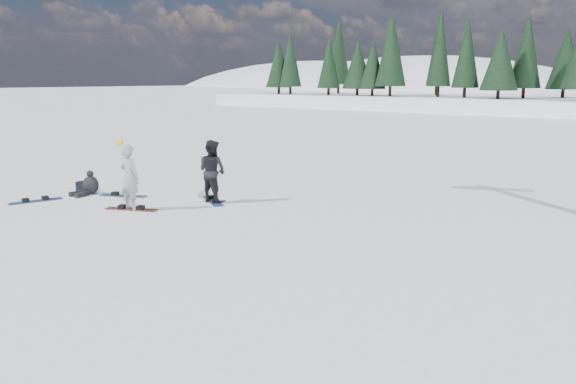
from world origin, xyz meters
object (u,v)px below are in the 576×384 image
(gear_bag, at_px, (84,186))
(snowboard_loose_c, at_px, (123,196))
(snowboarder_man, at_px, (212,171))
(seated_rider, at_px, (89,185))
(snowboarder_woman, at_px, (130,177))
(snowboard_loose_a, at_px, (36,201))

(gear_bag, relative_size, snowboard_loose_c, 0.30)
(snowboarder_man, height_order, gear_bag, snowboarder_man)
(snowboarder_man, height_order, seated_rider, snowboarder_man)
(seated_rider, bearing_deg, snowboarder_woman, -13.91)
(seated_rider, height_order, snowboard_loose_a, seated_rider)
(gear_bag, xyz_separation_m, snowboard_loose_a, (0.36, -1.87, -0.14))
(seated_rider, height_order, gear_bag, seated_rider)
(seated_rider, relative_size, snowboard_loose_a, 0.61)
(snowboarder_man, xyz_separation_m, snowboard_loose_c, (-2.77, -1.17, -0.91))
(snowboarder_woman, bearing_deg, snowboard_loose_a, 16.06)
(snowboarder_woman, xyz_separation_m, seated_rider, (-2.83, 0.54, -0.63))
(snowboarder_woman, height_order, snowboarder_man, snowboarder_woman)
(gear_bag, bearing_deg, snowboarder_man, 16.82)
(snowboard_loose_c, bearing_deg, gear_bag, 160.22)
(snowboarder_woman, distance_m, snowboard_loose_c, 2.20)
(snowboard_loose_c, bearing_deg, snowboard_loose_a, -151.33)
(snowboarder_woman, height_order, seated_rider, snowboarder_woman)
(snowboard_loose_c, xyz_separation_m, snowboard_loose_a, (-1.45, -2.08, 0.00))
(snowboarder_man, height_order, snowboard_loose_a, snowboarder_man)
(snowboarder_man, height_order, snowboard_loose_c, snowboarder_man)
(seated_rider, bearing_deg, gear_bag, 157.23)
(snowboard_loose_a, bearing_deg, snowboard_loose_c, -19.07)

